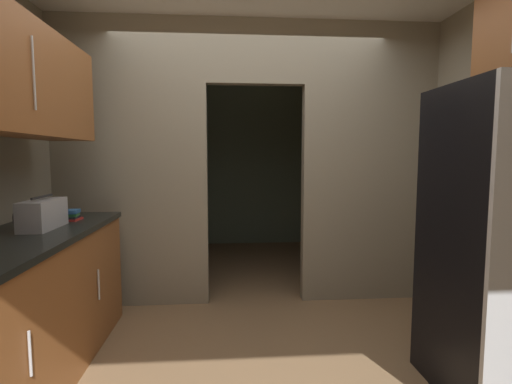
% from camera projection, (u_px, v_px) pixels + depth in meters
% --- Properties ---
extents(ground, '(20.00, 20.00, 0.00)m').
position_uv_depth(ground, '(261.00, 369.00, 2.51)').
color(ground, brown).
extents(kitchen_partition, '(3.59, 0.12, 2.65)m').
position_uv_depth(kitchen_partition, '(248.00, 157.00, 3.59)').
color(kitchen_partition, gray).
rests_on(kitchen_partition, ground).
extents(adjoining_room_shell, '(3.59, 2.55, 2.65)m').
position_uv_depth(adjoining_room_shell, '(242.00, 162.00, 5.35)').
color(adjoining_room_shell, slate).
rests_on(adjoining_room_shell, ground).
extents(refrigerator, '(0.71, 0.74, 1.81)m').
position_uv_depth(refrigerator, '(505.00, 244.00, 2.18)').
color(refrigerator, black).
rests_on(refrigerator, ground).
extents(lower_cabinet_run, '(0.66, 2.18, 0.93)m').
position_uv_depth(lower_cabinet_run, '(15.00, 317.00, 2.22)').
color(lower_cabinet_run, brown).
rests_on(lower_cabinet_run, ground).
extents(boombox, '(0.18, 0.39, 0.22)m').
position_uv_depth(boombox, '(42.00, 214.00, 2.51)').
color(boombox, '#B2B2B7').
rests_on(boombox, lower_cabinet_run).
extents(book_stack, '(0.14, 0.14, 0.08)m').
position_uv_depth(book_stack, '(70.00, 215.00, 2.83)').
color(book_stack, red).
rests_on(book_stack, lower_cabinet_run).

